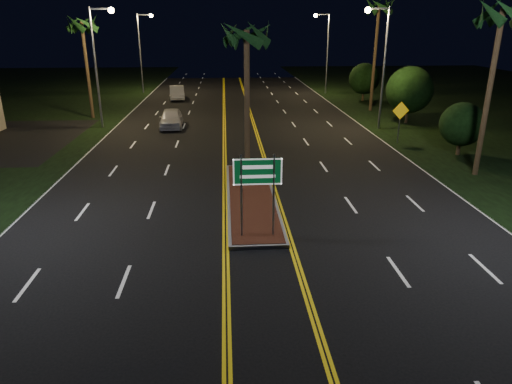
{
  "coord_description": "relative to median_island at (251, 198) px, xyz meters",
  "views": [
    {
      "loc": [
        -1.13,
        -12.99,
        7.71
      ],
      "look_at": [
        -0.06,
        2.83,
        1.9
      ],
      "focal_mm": 32.0,
      "sensor_mm": 36.0,
      "label": 1
    }
  ],
  "objects": [
    {
      "name": "streetlight_left_far",
      "position": [
        -10.61,
        37.0,
        5.57
      ],
      "size": [
        1.91,
        0.44,
        9.0
      ],
      "color": "gray",
      "rests_on": "ground"
    },
    {
      "name": "car_near",
      "position": [
        -5.44,
        16.54,
        0.78
      ],
      "size": [
        2.48,
        5.29,
        1.73
      ],
      "primitive_type": "imported",
      "rotation": [
        0.0,
        0.0,
        0.05
      ],
      "color": "silver",
      "rests_on": "ground"
    },
    {
      "name": "streetlight_left_mid",
      "position": [
        -10.61,
        17.0,
        5.57
      ],
      "size": [
        1.91,
        0.44,
        9.0
      ],
      "color": "gray",
      "rests_on": "ground"
    },
    {
      "name": "car_far",
      "position": [
        -6.39,
        31.47,
        0.76
      ],
      "size": [
        2.72,
        5.27,
        1.69
      ],
      "primitive_type": "imported",
      "rotation": [
        0.0,
        0.0,
        0.11
      ],
      "color": "silver",
      "rests_on": "ground"
    },
    {
      "name": "shrub_mid",
      "position": [
        14.0,
        17.0,
        2.64
      ],
      "size": [
        3.78,
        3.78,
        4.62
      ],
      "color": "#382819",
      "rests_on": "ground"
    },
    {
      "name": "median_island",
      "position": [
        0.0,
        0.0,
        0.0
      ],
      "size": [
        2.25,
        10.25,
        0.17
      ],
      "color": "gray",
      "rests_on": "ground"
    },
    {
      "name": "palm_right_near",
      "position": [
        12.5,
        3.0,
        8.13
      ],
      "size": [
        2.4,
        2.4,
        9.3
      ],
      "color": "#382819",
      "rests_on": "ground"
    },
    {
      "name": "shrub_far",
      "position": [
        13.8,
        29.0,
        2.25
      ],
      "size": [
        3.24,
        3.24,
        3.96
      ],
      "color": "#382819",
      "rests_on": "ground"
    },
    {
      "name": "palm_median",
      "position": [
        0.0,
        3.5,
        7.19
      ],
      "size": [
        2.4,
        2.4,
        8.3
      ],
      "color": "#382819",
      "rests_on": "ground"
    },
    {
      "name": "warning_sign",
      "position": [
        10.8,
        10.27,
        1.8
      ],
      "size": [
        1.19,
        0.16,
        2.85
      ],
      "rotation": [
        0.0,
        0.0,
        0.11
      ],
      "color": "gray",
      "rests_on": "ground"
    },
    {
      "name": "shrub_near",
      "position": [
        13.5,
        7.0,
        1.86
      ],
      "size": [
        2.7,
        2.7,
        3.3
      ],
      "color": "#382819",
      "rests_on": "ground"
    },
    {
      "name": "palm_left_far",
      "position": [
        -12.8,
        21.0,
        7.66
      ],
      "size": [
        2.4,
        2.4,
        8.8
      ],
      "color": "#382819",
      "rests_on": "ground"
    },
    {
      "name": "streetlight_right_far",
      "position": [
        10.61,
        35.0,
        5.57
      ],
      "size": [
        1.91,
        0.44,
        9.0
      ],
      "color": "gray",
      "rests_on": "ground"
    },
    {
      "name": "highway_sign",
      "position": [
        0.0,
        -4.2,
        2.32
      ],
      "size": [
        1.8,
        0.08,
        3.2
      ],
      "color": "gray",
      "rests_on": "ground"
    },
    {
      "name": "ground",
      "position": [
        0.0,
        -7.0,
        -0.08
      ],
      "size": [
        120.0,
        120.0,
        0.0
      ],
      "primitive_type": "plane",
      "color": "black",
      "rests_on": "ground"
    },
    {
      "name": "streetlight_right_mid",
      "position": [
        10.61,
        15.0,
        5.57
      ],
      "size": [
        1.91,
        0.44,
        9.0
      ],
      "color": "gray",
      "rests_on": "ground"
    },
    {
      "name": "palm_right_far",
      "position": [
        12.8,
        23.0,
        9.06
      ],
      "size": [
        2.4,
        2.4,
        10.3
      ],
      "color": "#382819",
      "rests_on": "ground"
    }
  ]
}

